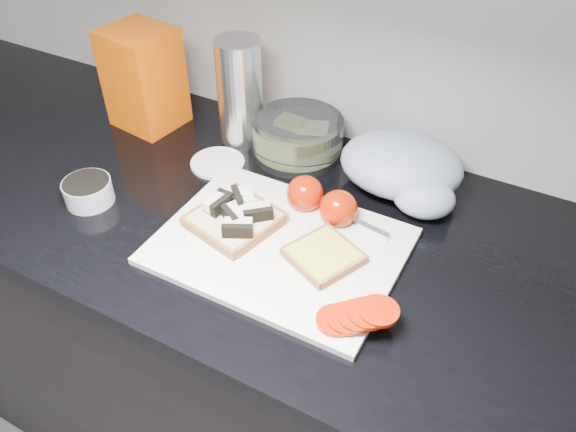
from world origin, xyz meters
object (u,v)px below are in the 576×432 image
at_px(cutting_board, 280,246).
at_px(steel_canister, 240,92).
at_px(glass_bowl, 298,137).
at_px(bread_bag, 144,78).

bearing_deg(cutting_board, steel_canister, 132.04).
height_order(cutting_board, glass_bowl, glass_bowl).
height_order(bread_bag, steel_canister, steel_canister).
xyz_separation_m(glass_bowl, steel_canister, (-0.13, -0.01, 0.07)).
height_order(glass_bowl, bread_bag, bread_bag).
distance_m(cutting_board, steel_canister, 0.37).
xyz_separation_m(cutting_board, glass_bowl, (-0.11, 0.27, 0.03)).
relative_size(cutting_board, bread_bag, 1.89).
height_order(glass_bowl, steel_canister, steel_canister).
height_order(cutting_board, steel_canister, steel_canister).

